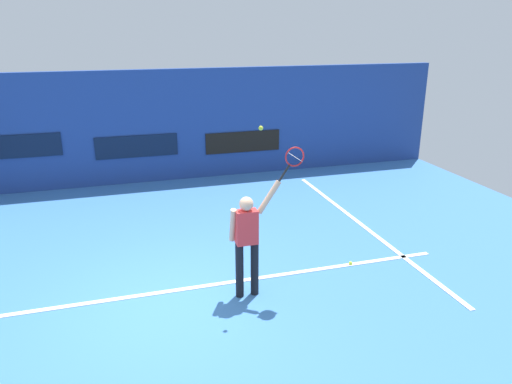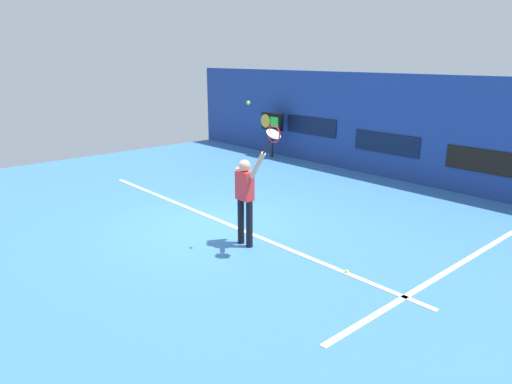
{
  "view_description": "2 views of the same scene",
  "coord_description": "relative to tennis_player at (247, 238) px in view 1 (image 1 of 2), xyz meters",
  "views": [
    {
      "loc": [
        -0.58,
        -6.73,
        4.14
      ],
      "look_at": [
        1.64,
        0.68,
        1.49
      ],
      "focal_mm": 34.03,
      "sensor_mm": 36.0,
      "label": 1
    },
    {
      "loc": [
        7.75,
        -5.55,
        3.52
      ],
      "look_at": [
        1.25,
        0.25,
        1.01
      ],
      "focal_mm": 32.96,
      "sensor_mm": 36.0,
      "label": 2
    }
  ],
  "objects": [
    {
      "name": "ground_plane",
      "position": [
        -1.27,
        0.05,
        -1.01
      ],
      "size": [
        18.0,
        18.0,
        0.0
      ],
      "primitive_type": "plane",
      "color": "#3870B2"
    },
    {
      "name": "back_wall",
      "position": [
        -1.27,
        6.72,
        0.53
      ],
      "size": [
        18.0,
        0.2,
        3.07
      ],
      "primitive_type": "cube",
      "color": "navy",
      "rests_on": "ground_plane"
    },
    {
      "name": "sponsor_banner_center",
      "position": [
        -1.27,
        6.6,
        0.03
      ],
      "size": [
        2.2,
        0.03,
        0.6
      ],
      "primitive_type": "cube",
      "color": "#0C1933"
    },
    {
      "name": "sponsor_banner_portside",
      "position": [
        -4.27,
        6.6,
        0.23
      ],
      "size": [
        2.2,
        0.03,
        0.6
      ],
      "primitive_type": "cube",
      "color": "#0C1933"
    },
    {
      "name": "sponsor_banner_starboard",
      "position": [
        1.73,
        6.6,
        -0.04
      ],
      "size": [
        2.2,
        0.03,
        0.6
      ],
      "primitive_type": "cube",
      "color": "black"
    },
    {
      "name": "court_baseline",
      "position": [
        -1.27,
        0.45,
        -1.0
      ],
      "size": [
        10.0,
        0.1,
        0.01
      ],
      "primitive_type": "cube",
      "color": "white",
      "rests_on": "ground_plane"
    },
    {
      "name": "court_sideline",
      "position": [
        3.2,
        2.05,
        -1.0
      ],
      "size": [
        0.1,
        7.0,
        0.01
      ],
      "primitive_type": "cube",
      "color": "white",
      "rests_on": "ground_plane"
    },
    {
      "name": "tennis_player",
      "position": [
        0.0,
        0.0,
        0.0
      ],
      "size": [
        0.8,
        0.31,
        1.92
      ],
      "color": "black",
      "rests_on": "ground_plane"
    },
    {
      "name": "tennis_racket",
      "position": [
        0.74,
        -0.0,
        1.23
      ],
      "size": [
        0.48,
        0.27,
        0.6
      ],
      "color": "black"
    },
    {
      "name": "tennis_ball",
      "position": [
        0.19,
        -0.08,
        1.74
      ],
      "size": [
        0.07,
        0.07,
        0.07
      ],
      "primitive_type": "sphere",
      "color": "#CCE033"
    },
    {
      "name": "spare_ball",
      "position": [
        2.09,
        0.46,
        -0.97
      ],
      "size": [
        0.07,
        0.07,
        0.07
      ],
      "primitive_type": "sphere",
      "color": "#CCE033",
      "rests_on": "ground_plane"
    }
  ]
}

